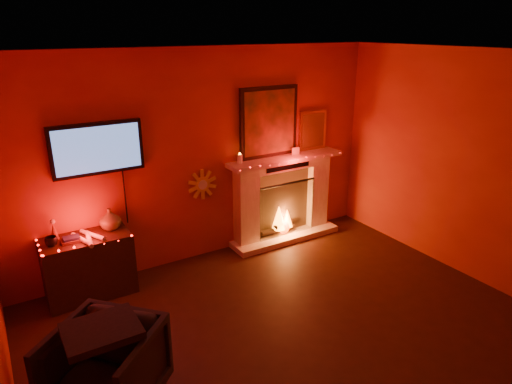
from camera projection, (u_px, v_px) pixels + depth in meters
room at (334, 227)px, 3.77m from camera, size 5.00×5.00×5.00m
fireplace at (282, 190)px, 6.46m from camera, size 1.72×0.40×2.18m
tv at (98, 149)px, 5.00m from camera, size 1.00×0.07×1.24m
sunburst_clock at (202, 184)px, 5.86m from camera, size 0.40×0.03×0.40m
console_table at (89, 264)px, 5.14m from camera, size 0.95×0.55×0.98m
armchair at (106, 369)px, 3.61m from camera, size 1.11×1.11×0.72m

